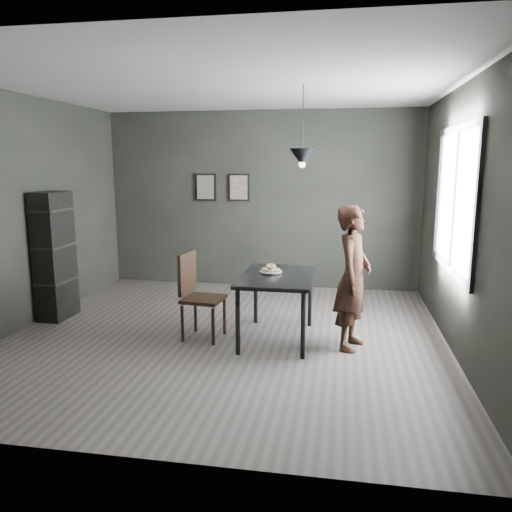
% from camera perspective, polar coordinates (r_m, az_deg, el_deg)
% --- Properties ---
extents(ground, '(5.00, 5.00, 0.00)m').
position_cam_1_polar(ground, '(5.91, -3.47, -9.07)').
color(ground, '#3C3734').
rests_on(ground, ground).
extents(back_wall, '(5.00, 0.10, 2.80)m').
position_cam_1_polar(back_wall, '(8.04, 0.55, 6.41)').
color(back_wall, black).
rests_on(back_wall, ground).
extents(ceiling, '(5.00, 5.00, 0.02)m').
position_cam_1_polar(ceiling, '(5.62, -3.81, 18.89)').
color(ceiling, silver).
rests_on(ceiling, ground).
extents(window_assembly, '(0.04, 1.96, 1.56)m').
position_cam_1_polar(window_assembly, '(5.74, 21.76, 5.99)').
color(window_assembly, white).
rests_on(window_assembly, ground).
extents(cafe_table, '(0.80, 1.20, 0.75)m').
position_cam_1_polar(cafe_table, '(5.61, 2.43, -2.97)').
color(cafe_table, black).
rests_on(cafe_table, ground).
extents(white_plate, '(0.23, 0.23, 0.01)m').
position_cam_1_polar(white_plate, '(5.70, 1.71, -1.87)').
color(white_plate, white).
rests_on(white_plate, cafe_table).
extents(donut_pile, '(0.22, 0.22, 0.09)m').
position_cam_1_polar(donut_pile, '(5.70, 1.71, -1.52)').
color(donut_pile, beige).
rests_on(donut_pile, white_plate).
extents(woman, '(0.51, 0.65, 1.56)m').
position_cam_1_polar(woman, '(5.43, 11.02, -2.47)').
color(woman, black).
rests_on(woman, ground).
extents(wood_chair, '(0.48, 0.48, 0.99)m').
position_cam_1_polar(wood_chair, '(5.73, -6.87, -3.85)').
color(wood_chair, black).
rests_on(wood_chair, ground).
extents(shelf_unit, '(0.31, 0.55, 1.63)m').
position_cam_1_polar(shelf_unit, '(6.88, -22.04, 0.02)').
color(shelf_unit, black).
rests_on(shelf_unit, ground).
extents(pendant_lamp, '(0.28, 0.28, 0.86)m').
position_cam_1_polar(pendant_lamp, '(5.53, 5.30, 11.22)').
color(pendant_lamp, black).
rests_on(pendant_lamp, ground).
extents(framed_print_left, '(0.34, 0.04, 0.44)m').
position_cam_1_polar(framed_print_left, '(8.19, -5.77, 7.83)').
color(framed_print_left, black).
rests_on(framed_print_left, ground).
extents(framed_print_right, '(0.34, 0.04, 0.44)m').
position_cam_1_polar(framed_print_right, '(8.06, -1.97, 7.84)').
color(framed_print_right, black).
rests_on(framed_print_right, ground).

